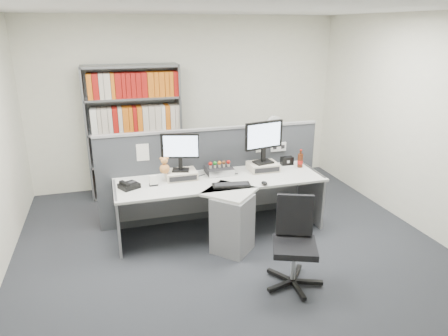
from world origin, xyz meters
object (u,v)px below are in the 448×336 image
object	(u,v)px
desktop_pc	(219,170)
desk_phone	(129,186)
monitor_left	(180,149)
cola_bottle	(300,161)
desk_fan	(273,128)
mouse	(264,183)
monitor_right	(264,139)
desk_calendar	(153,181)
office_chair	(294,240)
shelving_unit	(135,133)
desk	(225,205)
keyboard	(231,185)
speaker	(287,161)
filing_cabinet	(272,168)

from	to	relation	value
desktop_pc	desk_phone	bearing A→B (deg)	-170.46
monitor_left	desk_phone	xyz separation A→B (m)	(-0.65, -0.16, -0.35)
cola_bottle	desk_fan	xyz separation A→B (m)	(0.04, 1.04, 0.21)
mouse	desk_phone	xyz separation A→B (m)	(-1.57, 0.35, 0.01)
monitor_right	desk_calendar	bearing A→B (deg)	-174.12
desktop_pc	office_chair	size ratio (longest dim) A/B	0.37
monitor_right	mouse	size ratio (longest dim) A/B	5.18
shelving_unit	office_chair	xyz separation A→B (m)	(1.32, -2.91, -0.49)
desk	keyboard	world-z (taller)	keyboard
keyboard	cola_bottle	size ratio (longest dim) A/B	1.90
monitor_left	office_chair	distance (m)	1.80
monitor_left	desktop_pc	xyz separation A→B (m)	(0.51, 0.04, -0.34)
monitor_left	cola_bottle	bearing A→B (deg)	-0.91
desktop_pc	keyboard	bearing A→B (deg)	-88.04
monitor_right	desktop_pc	bearing A→B (deg)	176.30
desk_calendar	office_chair	bearing A→B (deg)	-46.16
desk	monitor_right	distance (m)	1.02
desktop_pc	shelving_unit	size ratio (longest dim) A/B	0.17
speaker	office_chair	xyz separation A→B (m)	(-0.62, -1.56, -0.29)
shelving_unit	filing_cabinet	xyz separation A→B (m)	(2.10, -0.45, -0.63)
speaker	desk_fan	world-z (taller)	desk_fan
monitor_right	cola_bottle	bearing A→B (deg)	-2.82
desk_calendar	desk_fan	distance (m)	2.35
desktop_pc	cola_bottle	distance (m)	1.12
monitor_right	office_chair	size ratio (longest dim) A/B	0.62
shelving_unit	office_chair	bearing A→B (deg)	-65.68
mouse	shelving_unit	bearing A→B (deg)	124.53
speaker	monitor_right	bearing A→B (deg)	-163.52
desk	monitor_left	size ratio (longest dim) A/B	5.47
speaker	cola_bottle	xyz separation A→B (m)	(0.13, -0.14, 0.04)
desk_phone	monitor_left	bearing A→B (deg)	13.46
mouse	office_chair	xyz separation A→B (m)	(-0.04, -0.94, -0.26)
desk_phone	monitor_right	bearing A→B (deg)	5.11
desk	filing_cabinet	size ratio (longest dim) A/B	3.71
monitor_left	desk_fan	bearing A→B (deg)	31.39
monitor_left	monitor_right	distance (m)	1.10
cola_bottle	filing_cabinet	xyz separation A→B (m)	(0.04, 1.04, -0.46)
desk	speaker	size ratio (longest dim) A/B	15.64
desk_phone	shelving_unit	size ratio (longest dim) A/B	0.14
desk_phone	speaker	distance (m)	2.17
office_chair	desk	bearing A→B (deg)	111.35
speaker	office_chair	world-z (taller)	office_chair
desk	desk_fan	size ratio (longest dim) A/B	5.07
monitor_left	desk_calendar	bearing A→B (deg)	-157.51
monitor_right	office_chair	xyz separation A→B (m)	(-0.22, -1.45, -0.67)
desk	mouse	size ratio (longest dim) A/B	24.13
monitor_left	keyboard	xyz separation A→B (m)	(0.52, -0.44, -0.37)
speaker	desk_calendar	bearing A→B (deg)	-171.79
monitor_left	filing_cabinet	bearing A→B (deg)	31.39
monitor_left	cola_bottle	distance (m)	1.65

